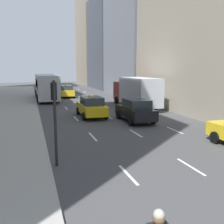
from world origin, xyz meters
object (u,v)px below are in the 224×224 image
(taxi_lead, at_px, (91,107))
(taxi_second, at_px, (66,91))
(box_truck, at_px, (136,91))
(sedan_black_near, at_px, (135,110))
(traffic_light_pole, at_px, (55,109))
(city_bus, at_px, (46,86))

(taxi_lead, bearing_deg, taxi_second, 90.00)
(taxi_second, xyz_separation_m, box_truck, (5.60, -12.29, 0.83))
(taxi_lead, height_order, sedan_black_near, taxi_lead)
(taxi_lead, bearing_deg, traffic_light_pole, -110.58)
(taxi_lead, xyz_separation_m, traffic_light_pole, (-3.95, -10.52, 1.53))
(sedan_black_near, relative_size, city_bus, 0.38)
(taxi_lead, distance_m, traffic_light_pole, 11.34)
(sedan_black_near, bearing_deg, taxi_second, 98.40)
(city_bus, bearing_deg, sedan_black_near, -72.10)
(box_truck, relative_size, traffic_light_pole, 2.33)
(sedan_black_near, xyz_separation_m, city_bus, (-5.61, 17.38, 0.89))
(sedan_black_near, height_order, city_bus, city_bus)
(box_truck, bearing_deg, taxi_lead, -145.99)
(sedan_black_near, xyz_separation_m, box_truck, (2.80, 6.68, 0.82))
(taxi_lead, relative_size, traffic_light_pole, 1.22)
(taxi_lead, bearing_deg, sedan_black_near, -46.04)
(taxi_lead, height_order, taxi_second, same)
(city_bus, distance_m, box_truck, 13.61)
(traffic_light_pole, bearing_deg, taxi_lead, 69.42)
(city_bus, bearing_deg, box_truck, -51.82)
(taxi_second, xyz_separation_m, sedan_black_near, (2.80, -18.97, 0.01))
(taxi_second, bearing_deg, taxi_lead, -90.00)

